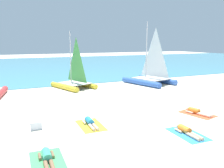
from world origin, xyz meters
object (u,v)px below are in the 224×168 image
(towel_center_left, at_px, (91,125))
(cooler_box, at_px, (36,125))
(sunbather_center_left, at_px, (90,122))
(sailboat_blue, at_px, (150,75))
(towel_leftmost, at_px, (48,162))
(towel_rightmost, at_px, (197,114))
(sunbather_center_right, at_px, (187,131))
(sunbather_leftmost, at_px, (47,157))
(sailboat_yellow, at_px, (74,80))
(sunbather_rightmost, at_px, (196,112))
(towel_center_right, at_px, (187,134))

(towel_center_left, xyz_separation_m, cooler_box, (-2.47, 0.60, 0.17))
(sunbather_center_left, bearing_deg, sailboat_blue, 44.44)
(towel_leftmost, xyz_separation_m, towel_rightmost, (8.56, 1.97, 0.00))
(sunbather_center_left, bearing_deg, sunbather_center_right, -37.09)
(sunbather_leftmost, relative_size, towel_center_left, 0.82)
(sailboat_yellow, height_order, towel_center_left, sailboat_yellow)
(sailboat_blue, bearing_deg, towel_rightmost, -123.54)
(sunbather_center_left, bearing_deg, sunbather_leftmost, -130.85)
(sailboat_yellow, distance_m, sunbather_rightmost, 10.98)
(sailboat_yellow, relative_size, sunbather_rightmost, 3.15)
(sailboat_blue, xyz_separation_m, towel_center_right, (-5.52, -11.23, -0.87))
(sunbather_leftmost, relative_size, towel_rightmost, 0.82)
(towel_center_right, height_order, sunbather_center_right, sunbather_center_right)
(sunbather_center_left, height_order, towel_rightmost, sunbather_center_left)
(towel_center_left, distance_m, sunbather_center_right, 4.46)
(towel_center_right, bearing_deg, sunbather_center_left, 140.59)
(sunbather_center_right, bearing_deg, towel_leftmost, -177.62)
(sunbather_leftmost, bearing_deg, cooler_box, 91.66)
(sunbather_leftmost, distance_m, sunbather_rightmost, 8.77)
(sailboat_blue, distance_m, towel_rightmost, 9.69)
(sailboat_blue, distance_m, towel_center_right, 12.54)
(towel_center_left, height_order, cooler_box, cooler_box)
(sailboat_yellow, distance_m, sunbather_leftmost, 12.88)
(cooler_box, bearing_deg, sailboat_yellow, 63.98)
(towel_center_left, bearing_deg, sailboat_yellow, 78.91)
(sunbather_leftmost, height_order, sunbather_rightmost, same)
(towel_center_right, bearing_deg, sunbather_center_right, 87.54)
(sailboat_blue, distance_m, sunbather_leftmost, 16.01)
(towel_rightmost, distance_m, sunbather_rightmost, 0.14)
(towel_leftmost, distance_m, towel_center_right, 6.01)
(sunbather_center_right, bearing_deg, towel_rightmost, 40.38)
(towel_center_left, bearing_deg, sunbather_center_right, -38.04)
(sailboat_blue, relative_size, sunbather_center_right, 3.76)
(sailboat_yellow, bearing_deg, sunbather_leftmost, -128.81)
(towel_leftmost, height_order, sunbather_rightmost, sunbather_rightmost)
(sailboat_yellow, xyz_separation_m, towel_rightmost, (4.20, -10.20, -0.72))
(sailboat_yellow, height_order, towel_rightmost, sailboat_yellow)
(sailboat_blue, height_order, towel_leftmost, sailboat_blue)
(sunbather_center_left, distance_m, towel_rightmost, 6.11)
(sunbather_leftmost, height_order, towel_center_right, sunbather_leftmost)
(sailboat_blue, relative_size, cooler_box, 11.76)
(sailboat_blue, xyz_separation_m, sunbather_center_right, (-5.51, -11.16, -0.75))
(towel_leftmost, height_order, towel_rightmost, same)
(towel_center_right, relative_size, sunbather_rightmost, 1.22)
(towel_leftmost, relative_size, sunbather_rightmost, 1.22)
(towel_center_left, height_order, towel_center_right, same)
(sunbather_leftmost, bearing_deg, sunbather_center_left, 49.85)
(sunbather_rightmost, bearing_deg, sailboat_blue, 58.37)
(sunbather_center_left, height_order, sunbather_rightmost, same)
(sunbather_center_left, xyz_separation_m, sunbather_center_right, (3.51, -2.81, 0.00))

